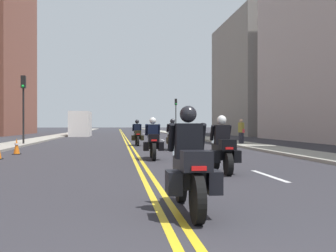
{
  "coord_description": "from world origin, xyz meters",
  "views": [
    {
      "loc": [
        -0.76,
        -1.77,
        1.33
      ],
      "look_at": [
        1.83,
        18.22,
        1.26
      ],
      "focal_mm": 42.12,
      "sensor_mm": 36.0,
      "label": 1
    }
  ],
  "objects_px": {
    "traffic_cone_2": "(17,146)",
    "parked_truck": "(81,125)",
    "pedestrian_0": "(241,132)",
    "motorcycle_3": "(173,137)",
    "traffic_light_near": "(23,97)",
    "motorcycle_1": "(223,150)",
    "motorcycle_2": "(153,142)",
    "traffic_light_far": "(176,110)",
    "motorcycle_4": "(137,135)",
    "motorcycle_0": "(189,169)"
  },
  "relations": [
    {
      "from": "traffic_cone_2",
      "to": "parked_truck",
      "type": "relative_size",
      "value": 0.11
    },
    {
      "from": "traffic_cone_2",
      "to": "pedestrian_0",
      "type": "bearing_deg",
      "value": 27.25
    },
    {
      "from": "motorcycle_3",
      "to": "parked_truck",
      "type": "bearing_deg",
      "value": 102.7
    },
    {
      "from": "traffic_light_near",
      "to": "parked_truck",
      "type": "xyz_separation_m",
      "value": [
        1.8,
        20.18,
        -1.8
      ]
    },
    {
      "from": "motorcycle_1",
      "to": "traffic_cone_2",
      "type": "height_order",
      "value": "motorcycle_1"
    },
    {
      "from": "motorcycle_2",
      "to": "traffic_light_far",
      "type": "relative_size",
      "value": 0.47
    },
    {
      "from": "traffic_cone_2",
      "to": "parked_truck",
      "type": "xyz_separation_m",
      "value": [
        0.33,
        27.94,
        0.92
      ]
    },
    {
      "from": "motorcycle_2",
      "to": "motorcycle_3",
      "type": "bearing_deg",
      "value": 75.91
    },
    {
      "from": "motorcycle_3",
      "to": "parked_truck",
      "type": "distance_m",
      "value": 26.86
    },
    {
      "from": "motorcycle_3",
      "to": "motorcycle_4",
      "type": "relative_size",
      "value": 1.02
    },
    {
      "from": "pedestrian_0",
      "to": "parked_truck",
      "type": "distance_m",
      "value": 24.71
    },
    {
      "from": "motorcycle_1",
      "to": "motorcycle_3",
      "type": "distance_m",
      "value": 9.73
    },
    {
      "from": "motorcycle_0",
      "to": "motorcycle_4",
      "type": "xyz_separation_m",
      "value": [
        0.19,
        19.15,
        0.01
      ]
    },
    {
      "from": "pedestrian_0",
      "to": "parked_truck",
      "type": "xyz_separation_m",
      "value": [
        -12.11,
        21.53,
        0.4
      ]
    },
    {
      "from": "motorcycle_0",
      "to": "traffic_light_far",
      "type": "relative_size",
      "value": 0.48
    },
    {
      "from": "traffic_light_far",
      "to": "motorcycle_0",
      "type": "bearing_deg",
      "value": -98.27
    },
    {
      "from": "traffic_cone_2",
      "to": "parked_truck",
      "type": "height_order",
      "value": "parked_truck"
    },
    {
      "from": "traffic_cone_2",
      "to": "motorcycle_4",
      "type": "bearing_deg",
      "value": 49.44
    },
    {
      "from": "motorcycle_3",
      "to": "traffic_light_far",
      "type": "height_order",
      "value": "traffic_light_far"
    },
    {
      "from": "traffic_cone_2",
      "to": "traffic_light_near",
      "type": "height_order",
      "value": "traffic_light_near"
    },
    {
      "from": "motorcycle_3",
      "to": "traffic_light_far",
      "type": "xyz_separation_m",
      "value": [
        4.56,
        29.39,
        2.52
      ]
    },
    {
      "from": "motorcycle_3",
      "to": "traffic_cone_2",
      "type": "height_order",
      "value": "motorcycle_3"
    },
    {
      "from": "parked_truck",
      "to": "motorcycle_1",
      "type": "bearing_deg",
      "value": -78.88
    },
    {
      "from": "motorcycle_1",
      "to": "motorcycle_2",
      "type": "relative_size",
      "value": 0.97
    },
    {
      "from": "traffic_light_near",
      "to": "parked_truck",
      "type": "height_order",
      "value": "traffic_light_near"
    },
    {
      "from": "motorcycle_1",
      "to": "motorcycle_4",
      "type": "bearing_deg",
      "value": 98.09
    },
    {
      "from": "motorcycle_4",
      "to": "traffic_light_far",
      "type": "relative_size",
      "value": 0.48
    },
    {
      "from": "traffic_cone_2",
      "to": "traffic_light_far",
      "type": "distance_m",
      "value": 33.71
    },
    {
      "from": "traffic_light_near",
      "to": "pedestrian_0",
      "type": "xyz_separation_m",
      "value": [
        13.91,
        -1.35,
        -2.2
      ]
    },
    {
      "from": "motorcycle_4",
      "to": "pedestrian_0",
      "type": "distance_m",
      "value": 6.74
    },
    {
      "from": "motorcycle_2",
      "to": "pedestrian_0",
      "type": "distance_m",
      "value": 11.75
    },
    {
      "from": "motorcycle_1",
      "to": "traffic_light_near",
      "type": "relative_size",
      "value": 0.48
    },
    {
      "from": "motorcycle_4",
      "to": "traffic_light_near",
      "type": "xyz_separation_m",
      "value": [
        -7.19,
        1.08,
        2.41
      ]
    },
    {
      "from": "motorcycle_0",
      "to": "traffic_cone_2",
      "type": "relative_size",
      "value": 3.06
    },
    {
      "from": "pedestrian_0",
      "to": "parked_truck",
      "type": "relative_size",
      "value": 0.26
    },
    {
      "from": "motorcycle_4",
      "to": "pedestrian_0",
      "type": "bearing_deg",
      "value": -3.52
    },
    {
      "from": "pedestrian_0",
      "to": "parked_truck",
      "type": "height_order",
      "value": "parked_truck"
    },
    {
      "from": "traffic_cone_2",
      "to": "traffic_light_near",
      "type": "relative_size",
      "value": 0.16
    },
    {
      "from": "motorcycle_4",
      "to": "pedestrian_0",
      "type": "relative_size",
      "value": 1.31
    },
    {
      "from": "motorcycle_2",
      "to": "traffic_light_near",
      "type": "distance_m",
      "value": 13.45
    },
    {
      "from": "pedestrian_0",
      "to": "traffic_light_near",
      "type": "bearing_deg",
      "value": -116.97
    },
    {
      "from": "traffic_cone_2",
      "to": "traffic_light_near",
      "type": "distance_m",
      "value": 8.35
    },
    {
      "from": "motorcycle_0",
      "to": "parked_truck",
      "type": "bearing_deg",
      "value": 98.02
    },
    {
      "from": "motorcycle_2",
      "to": "traffic_cone_2",
      "type": "height_order",
      "value": "motorcycle_2"
    },
    {
      "from": "motorcycle_3",
      "to": "pedestrian_0",
      "type": "relative_size",
      "value": 1.34
    },
    {
      "from": "motorcycle_0",
      "to": "motorcycle_1",
      "type": "distance_m",
      "value": 5.09
    },
    {
      "from": "motorcycle_2",
      "to": "traffic_cone_2",
      "type": "distance_m",
      "value": 6.69
    },
    {
      "from": "motorcycle_1",
      "to": "motorcycle_2",
      "type": "height_order",
      "value": "motorcycle_2"
    },
    {
      "from": "traffic_light_far",
      "to": "pedestrian_0",
      "type": "relative_size",
      "value": 2.72
    },
    {
      "from": "motorcycle_1",
      "to": "pedestrian_0",
      "type": "bearing_deg",
      "value": 71.79
    }
  ]
}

